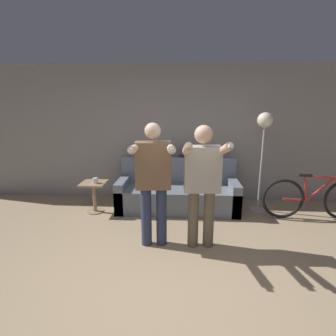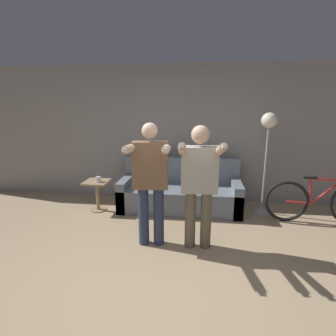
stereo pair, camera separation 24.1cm
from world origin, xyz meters
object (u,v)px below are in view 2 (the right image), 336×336
Objects in this scene: couch at (180,194)px; person_left at (150,177)px; cat at (194,153)px; person_right at (199,179)px; floor_lamp at (268,132)px; side_table at (97,190)px; cup at (98,179)px; bicycle at (319,202)px.

couch is 1.51m from person_left.
cat is (0.51, 1.60, 0.03)m from person_left.
floor_lamp is at bearing 46.37° from person_right.
side_table is at bearing -175.27° from floor_lamp.
couch is 1.32× the size of person_right.
person_right is at bearing -75.40° from couch.
couch is 1.47m from cup.
person_right is at bearing -5.26° from person_left.
side_table is 0.33× the size of bicycle.
cup is 3.66m from bicycle.
couch is 1.52m from person_right.
person_left is at bearing -41.88° from side_table.
cup is at bearing 146.53° from person_right.
person_left reaches higher than bicycle.
cat is 1.33m from floor_lamp.
cat is 0.24× the size of bicycle.
floor_lamp reaches higher than person_right.
person_right reaches higher than cup.
person_right is 1.61m from cat.
cat is at bearing 50.76° from couch.
person_left is 4.10× the size of cat.
side_table is at bearing -162.03° from cat.
cat is 0.74× the size of side_table.
floor_lamp is (1.44, -0.02, 1.14)m from couch.
floor_lamp reaches higher than person_left.
side_table is at bearing 132.78° from person_left.
person_right is at bearing -30.14° from cup.
person_right is 17.47× the size of cup.
floor_lamp is (1.72, 1.30, 0.47)m from person_left.
person_left is 1.68m from cat.
bicycle is (2.01, -0.61, -0.63)m from cat.
person_right is 2.16m from side_table.
bicycle is (2.53, 1.00, -0.60)m from person_left.
side_table is 3.71m from bicycle.
floor_lamp is (1.21, -0.31, 0.44)m from cat.
cup is at bearing -167.96° from couch.
cup is at bearing 179.65° from bicycle.
person_right reaches higher than cat.
couch is at bearing -129.24° from cat.
bicycle is at bearing 24.33° from person_right.
bicycle is at bearing -0.35° from cup.
couch is at bearing 12.04° from cup.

